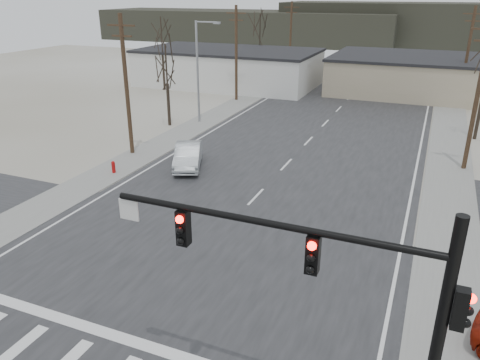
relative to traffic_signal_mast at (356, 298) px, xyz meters
The scene contains 23 objects.
ground 11.07m from the traffic_signal_mast, 141.84° to the left, with size 140.00×140.00×0.00m, color silver.
main_road 23.10m from the traffic_signal_mast, 110.42° to the left, with size 18.00×110.00×0.05m, color #242527.
cross_road 11.07m from the traffic_signal_mast, 141.84° to the left, with size 90.00×10.00×0.04m, color #242527.
sidewalk_left 32.41m from the traffic_signal_mast, 125.21° to the left, with size 3.00×90.00×0.06m, color gray.
sidewalk_right 26.75m from the traffic_signal_mast, 84.10° to the left, with size 3.00×90.00×0.06m, color gray.
traffic_signal_mast is the anchor object (origin of this frame).
fire_hydrant 23.39m from the traffic_signal_mast, 141.87° to the left, with size 0.24×0.24×0.87m.
building_left_far 52.07m from the traffic_signal_mast, 117.34° to the left, with size 22.30×12.30×4.50m.
building_right_far 50.31m from the traffic_signal_mast, 87.60° to the left, with size 26.30×14.30×4.30m.
upole_left_b 26.60m from the traffic_signal_mast, 136.81° to the left, with size 2.20×0.30×10.00m.
upole_left_c 42.85m from the traffic_signal_mast, 116.91° to the left, with size 2.20×0.30×10.00m.
upole_left_d 61.35m from the traffic_signal_mast, 108.43° to the left, with size 2.20×0.30×10.00m.
upole_right_a 24.48m from the traffic_signal_mast, 81.52° to the left, with size 2.20×0.30×10.00m.
upole_right_b 46.35m from the traffic_signal_mast, 85.54° to the left, with size 2.20×0.30×10.00m.
streetlight_main 33.84m from the traffic_signal_mast, 123.54° to the left, with size 2.40×0.25×9.00m.
tree_left_near 33.52m from the traffic_signal_mast, 128.57° to the left, with size 3.30×3.30×7.35m.
tree_left_far 56.63m from the traffic_signal_mast, 112.75° to the left, with size 3.96×3.96×8.82m.
tree_left_mid 50.12m from the traffic_signal_mast, 126.63° to the left, with size 3.96×3.96×8.82m.
hill_left 107.17m from the traffic_signal_mast, 113.59° to the left, with size 70.00×18.00×7.00m, color #333026.
hill_center 102.45m from the traffic_signal_mast, 86.02° to the left, with size 80.00×18.00×9.00m, color #333026.
sedan_crossing 22.54m from the traffic_signal_mast, 129.24° to the left, with size 1.69×4.86×1.60m, color #A0A7AB.
car_far_a 55.41m from the traffic_signal_mast, 98.14° to the left, with size 2.32×5.70×1.65m, color black.
car_far_b 55.27m from the traffic_signal_mast, 97.23° to the left, with size 1.56×3.88×1.32m, color black.
Camera 1 is at (8.91, -15.73, 11.41)m, focal length 35.00 mm.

